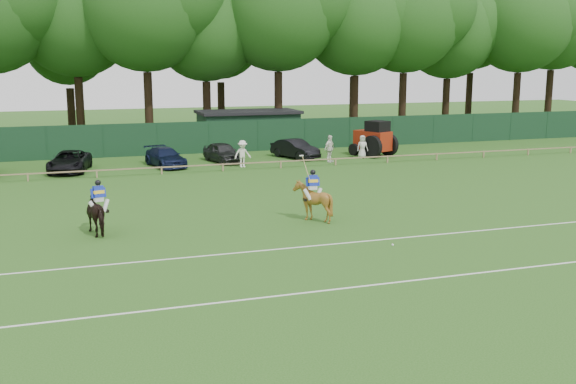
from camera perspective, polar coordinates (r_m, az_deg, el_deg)
name	(u,v)px	position (r m, az deg, el deg)	size (l,w,h in m)	color
ground	(300,240)	(27.27, 1.01, -4.10)	(160.00, 160.00, 0.00)	#1E4C14
horse_dark	(100,213)	(29.16, -15.67, -1.75)	(0.94, 2.07, 1.75)	black
horse_chestnut	(313,201)	(30.38, 2.10, -0.77)	(1.47, 1.65, 1.82)	brown
suv_black	(69,161)	(46.17, -18.02, 2.48)	(2.26, 4.90, 1.36)	black
sedan_navy	(165,157)	(46.84, -10.34, 2.91)	(1.81, 4.46, 1.29)	#121A39
hatch_grey	(223,152)	(48.41, -5.54, 3.37)	(1.66, 4.12, 1.40)	#2C2D2F
estate_black	(295,149)	(50.14, 0.61, 3.68)	(1.47, 4.23, 1.39)	black
spectator_left	(243,154)	(45.90, -3.87, 3.24)	(1.18, 0.68, 1.83)	white
spectator_mid	(330,149)	(48.15, 3.55, 3.67)	(1.14, 0.47, 1.94)	white
spectator_right	(362,147)	(50.38, 6.32, 3.83)	(0.84, 0.54, 1.71)	silver
rider_dark	(99,195)	(28.99, -15.74, -0.27)	(0.93, 0.49, 1.41)	silver
rider_chestnut	(313,184)	(30.21, 2.11, 0.70)	(0.94, 0.61, 2.05)	silver
polo_ball	(393,245)	(26.73, 8.86, -4.44)	(0.09, 0.09, 0.09)	silver
pitch_lines	(333,264)	(24.13, 3.80, -6.13)	(60.00, 5.10, 0.01)	silver
pitch_rail	(208,165)	(44.21, -6.81, 2.27)	(62.10, 0.10, 0.50)	#997F5B
perimeter_fence	(184,138)	(52.88, -8.83, 4.53)	(92.08, 0.08, 2.50)	#14351E
utility_shed	(248,128)	(57.05, -3.39, 5.40)	(8.40, 4.40, 3.04)	#14331E
tree_row	(191,142)	(61.19, -8.23, 4.24)	(96.00, 12.00, 21.00)	#26561C
tractor	(374,139)	(51.61, 7.33, 4.44)	(3.24, 3.78, 2.69)	maroon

